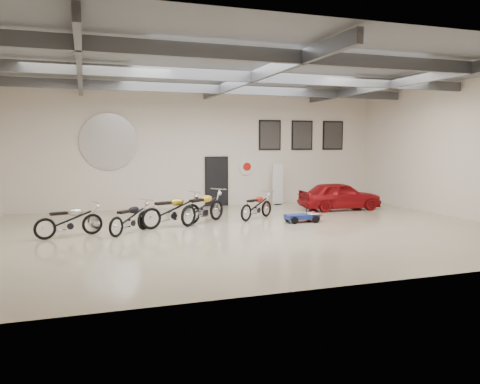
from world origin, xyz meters
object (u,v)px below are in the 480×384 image
object	(u,v)px
motorcycle_silver	(69,220)
motorcycle_yellow	(203,207)
motorcycle_red	(257,206)
motorcycle_gold	(172,210)
go_kart	(305,215)
vintage_car	(340,196)
motorcycle_black	(130,218)
banner_stand	(278,184)

from	to	relation	value
motorcycle_silver	motorcycle_yellow	xyz separation A→B (m)	(4.29, 1.07, 0.07)
motorcycle_red	motorcycle_silver	bearing A→B (deg)	156.49
motorcycle_yellow	motorcycle_red	size ratio (longest dim) A/B	1.18
motorcycle_gold	go_kart	size ratio (longest dim) A/B	1.51
motorcycle_red	motorcycle_yellow	bearing A→B (deg)	152.12
go_kart	vintage_car	xyz separation A→B (m)	(2.73, 2.33, 0.32)
motorcycle_black	motorcycle_gold	distance (m)	1.57
banner_stand	motorcycle_gold	distance (m)	6.86
banner_stand	vintage_car	world-z (taller)	banner_stand
motorcycle_yellow	go_kart	size ratio (longest dim) A/B	1.54
motorcycle_silver	motorcycle_gold	size ratio (longest dim) A/B	0.89
motorcycle_silver	motorcycle_black	world-z (taller)	motorcycle_silver
motorcycle_gold	motorcycle_yellow	xyz separation A→B (m)	(1.13, 0.36, 0.01)
vintage_car	motorcycle_gold	bearing A→B (deg)	107.33
motorcycle_red	vintage_car	xyz separation A→B (m)	(4.11, 1.17, 0.09)
motorcycle_gold	motorcycle_red	distance (m)	3.26
motorcycle_silver	motorcycle_gold	xyz separation A→B (m)	(3.16, 0.71, 0.06)
motorcycle_yellow	go_kart	bearing A→B (deg)	-52.34
banner_stand	go_kart	xyz separation A→B (m)	(-0.92, -4.61, -0.67)
go_kart	motorcycle_yellow	bearing A→B (deg)	165.50
motorcycle_yellow	vintage_car	size ratio (longest dim) A/B	0.65
banner_stand	motorcycle_silver	world-z (taller)	banner_stand
motorcycle_black	vintage_car	bearing A→B (deg)	-30.31
motorcycle_silver	motorcycle_yellow	world-z (taller)	motorcycle_yellow
motorcycle_yellow	motorcycle_red	bearing A→B (deg)	-30.36
motorcycle_silver	go_kart	distance (m)	7.74
banner_stand	motorcycle_yellow	distance (m)	5.75
banner_stand	go_kart	size ratio (longest dim) A/B	1.29
motorcycle_silver	go_kart	xyz separation A→B (m)	(7.73, 0.18, -0.24)
go_kart	vintage_car	distance (m)	3.60
vintage_car	banner_stand	bearing A→B (deg)	41.90
motorcycle_yellow	go_kart	xyz separation A→B (m)	(3.44, -0.89, -0.32)
go_kart	motorcycle_red	bearing A→B (deg)	139.75
motorcycle_gold	vintage_car	world-z (taller)	vintage_car
motorcycle_black	motorcycle_red	bearing A→B (deg)	-30.14
motorcycle_black	motorcycle_gold	bearing A→B (deg)	-19.59
go_kart	motorcycle_black	bearing A→B (deg)	-178.31
motorcycle_silver	motorcycle_gold	world-z (taller)	motorcycle_gold
motorcycle_silver	motorcycle_red	distance (m)	6.50
motorcycle_red	banner_stand	bearing A→B (deg)	20.94
banner_stand	vintage_car	distance (m)	2.93
motorcycle_yellow	go_kart	world-z (taller)	motorcycle_yellow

